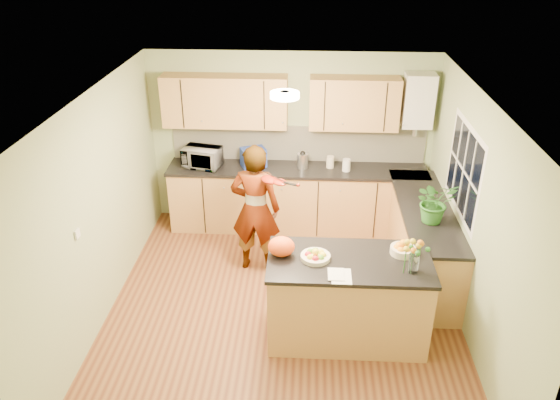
{
  "coord_description": "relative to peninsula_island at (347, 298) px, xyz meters",
  "views": [
    {
      "loc": [
        0.26,
        -5.08,
        4.01
      ],
      "look_at": [
        -0.06,
        0.5,
        1.17
      ],
      "focal_mm": 35.0,
      "sensor_mm": 36.0,
      "label": 1
    }
  ],
  "objects": [
    {
      "name": "floor",
      "position": [
        -0.7,
        0.39,
        -0.48
      ],
      "size": [
        4.5,
        4.5,
        0.0
      ],
      "primitive_type": "plane",
      "color": "#5D2E1A",
      "rests_on": "ground"
    },
    {
      "name": "ceiling",
      "position": [
        -0.7,
        0.39,
        2.02
      ],
      "size": [
        4.0,
        4.5,
        0.02
      ],
      "primitive_type": "cube",
      "color": "silver",
      "rests_on": "wall_back"
    },
    {
      "name": "wall_back",
      "position": [
        -0.7,
        2.64,
        0.77
      ],
      "size": [
        4.0,
        0.02,
        2.5
      ],
      "primitive_type": "cube",
      "color": "#94A878",
      "rests_on": "floor"
    },
    {
      "name": "wall_front",
      "position": [
        -0.7,
        -1.86,
        0.77
      ],
      "size": [
        4.0,
        0.02,
        2.5
      ],
      "primitive_type": "cube",
      "color": "#94A878",
      "rests_on": "floor"
    },
    {
      "name": "wall_left",
      "position": [
        -2.7,
        0.39,
        0.77
      ],
      "size": [
        0.02,
        4.5,
        2.5
      ],
      "primitive_type": "cube",
      "color": "#94A878",
      "rests_on": "floor"
    },
    {
      "name": "wall_right",
      "position": [
        1.3,
        0.39,
        0.77
      ],
      "size": [
        0.02,
        4.5,
        2.5
      ],
      "primitive_type": "cube",
      "color": "#94A878",
      "rests_on": "floor"
    },
    {
      "name": "back_counter",
      "position": [
        -0.6,
        2.34,
        -0.01
      ],
      "size": [
        3.64,
        0.62,
        0.94
      ],
      "color": "#B98A4A",
      "rests_on": "floor"
    },
    {
      "name": "right_counter",
      "position": [
        1.0,
        1.24,
        -0.01
      ],
      "size": [
        0.62,
        2.24,
        0.94
      ],
      "color": "#B98A4A",
      "rests_on": "floor"
    },
    {
      "name": "splashback",
      "position": [
        -0.6,
        2.63,
        0.72
      ],
      "size": [
        3.6,
        0.02,
        0.52
      ],
      "primitive_type": "cube",
      "color": "beige",
      "rests_on": "back_counter"
    },
    {
      "name": "upper_cabinets",
      "position": [
        -0.88,
        2.47,
        1.37
      ],
      "size": [
        3.2,
        0.34,
        0.7
      ],
      "color": "#B98A4A",
      "rests_on": "wall_back"
    },
    {
      "name": "boiler",
      "position": [
        1.0,
        2.48,
        1.42
      ],
      "size": [
        0.4,
        0.3,
        0.86
      ],
      "color": "silver",
      "rests_on": "wall_back"
    },
    {
      "name": "window_right",
      "position": [
        1.29,
        0.99,
        1.07
      ],
      "size": [
        0.01,
        1.3,
        1.05
      ],
      "color": "silver",
      "rests_on": "wall_right"
    },
    {
      "name": "light_switch",
      "position": [
        -2.69,
        -0.21,
        0.82
      ],
      "size": [
        0.02,
        0.09,
        0.09
      ],
      "primitive_type": "cube",
      "color": "silver",
      "rests_on": "wall_left"
    },
    {
      "name": "ceiling_lamp",
      "position": [
        -0.7,
        0.69,
        1.98
      ],
      "size": [
        0.3,
        0.3,
        0.07
      ],
      "color": "#FFEABF",
      "rests_on": "ceiling"
    },
    {
      "name": "peninsula_island",
      "position": [
        0.0,
        0.0,
        0.0
      ],
      "size": [
        1.67,
        0.86,
        0.96
      ],
      "color": "#B98A4A",
      "rests_on": "floor"
    },
    {
      "name": "fruit_dish",
      "position": [
        -0.35,
        0.0,
        0.52
      ],
      "size": [
        0.3,
        0.3,
        0.11
      ],
      "color": "beige",
      "rests_on": "peninsula_island"
    },
    {
      "name": "orange_bowl",
      "position": [
        0.55,
        0.15,
        0.54
      ],
      "size": [
        0.26,
        0.26,
        0.15
      ],
      "color": "beige",
      "rests_on": "peninsula_island"
    },
    {
      "name": "flower_vase",
      "position": [
        0.6,
        -0.18,
        0.77
      ],
      "size": [
        0.24,
        0.24,
        0.43
      ],
      "rotation": [
        0.0,
        0.0,
        -0.08
      ],
      "color": "silver",
      "rests_on": "peninsula_island"
    },
    {
      "name": "orange_bag",
      "position": [
        -0.7,
        0.05,
        0.58
      ],
      "size": [
        0.33,
        0.3,
        0.21
      ],
      "primitive_type": "ellipsoid",
      "rotation": [
        0.0,
        0.0,
        -0.3
      ],
      "color": "#FE4E14",
      "rests_on": "peninsula_island"
    },
    {
      "name": "papers",
      "position": [
        -0.1,
        -0.3,
        0.48
      ],
      "size": [
        0.19,
        0.27,
        0.01
      ],
      "primitive_type": "cube",
      "color": "white",
      "rests_on": "peninsula_island"
    },
    {
      "name": "violinist",
      "position": [
        -1.09,
        1.25,
        0.37
      ],
      "size": [
        0.66,
        0.46,
        1.7
      ],
      "primitive_type": "imported",
      "rotation": [
        0.0,
        0.0,
        3.04
      ],
      "color": "tan",
      "rests_on": "floor"
    },
    {
      "name": "violin",
      "position": [
        -0.89,
        1.03,
        0.88
      ],
      "size": [
        0.59,
        0.51,
        0.15
      ],
      "primitive_type": null,
      "rotation": [
        0.17,
        0.0,
        -0.61
      ],
      "color": "#4B0804",
      "rests_on": "violinist"
    },
    {
      "name": "microwave",
      "position": [
        -1.94,
        2.32,
        0.6
      ],
      "size": [
        0.57,
        0.45,
        0.28
      ],
      "primitive_type": "imported",
      "rotation": [
        0.0,
        0.0,
        -0.23
      ],
      "color": "silver",
      "rests_on": "back_counter"
    },
    {
      "name": "blue_box",
      "position": [
        -1.22,
        2.38,
        0.59
      ],
      "size": [
        0.4,
        0.35,
        0.26
      ],
      "primitive_type": "cube",
      "rotation": [
        0.0,
        0.0,
        0.4
      ],
      "color": "navy",
      "rests_on": "back_counter"
    },
    {
      "name": "kettle",
      "position": [
        -0.53,
        2.36,
        0.58
      ],
      "size": [
        0.16,
        0.16,
        0.29
      ],
      "rotation": [
        0.0,
        0.0,
        0.31
      ],
      "color": "silver",
      "rests_on": "back_counter"
    },
    {
      "name": "jar_cream",
      "position": [
        -0.14,
        2.39,
        0.54
      ],
      "size": [
        0.13,
        0.13,
        0.17
      ],
      "primitive_type": "cylinder",
      "rotation": [
        0.0,
        0.0,
        -0.18
      ],
      "color": "beige",
      "rests_on": "back_counter"
    },
    {
      "name": "jar_white",
      "position": [
        0.08,
        2.28,
        0.54
      ],
      "size": [
        0.14,
        0.14,
        0.17
      ],
      "primitive_type": "cylinder",
      "rotation": [
        0.0,
        0.0,
        0.26
      ],
      "color": "silver",
      "rests_on": "back_counter"
    },
    {
      "name": "potted_plant",
      "position": [
        1.0,
        0.9,
        0.71
      ],
      "size": [
        0.54,
        0.5,
        0.51
      ],
      "primitive_type": "imported",
      "rotation": [
        0.0,
        0.0,
        0.26
      ],
      "color": "#2C6D24",
      "rests_on": "right_counter"
    }
  ]
}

